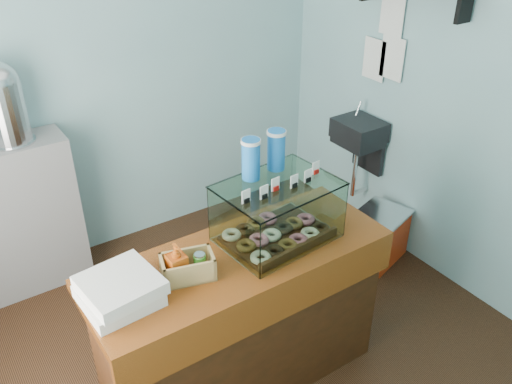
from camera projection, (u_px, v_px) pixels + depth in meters
ground at (221, 349)px, 3.40m from camera, size 3.50×3.50×0.00m
room_shell at (212, 88)px, 2.55m from camera, size 3.54×3.04×2.82m
counter at (241, 319)px, 2.99m from camera, size 1.60×0.60×0.90m
back_shelf at (2, 224)px, 3.63m from camera, size 1.00×0.32×1.10m
display_case at (274, 209)px, 2.83m from camera, size 0.63×0.48×0.54m
condiment_crate at (185, 265)px, 2.57m from camera, size 0.28×0.21×0.20m
pastry_boxes at (120, 290)px, 2.43m from camera, size 0.36×0.36×0.13m
coffee_urn at (3, 102)px, 3.31m from camera, size 0.28×0.28×0.52m
red_cooler at (378, 236)px, 4.12m from camera, size 0.52×0.45×0.39m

